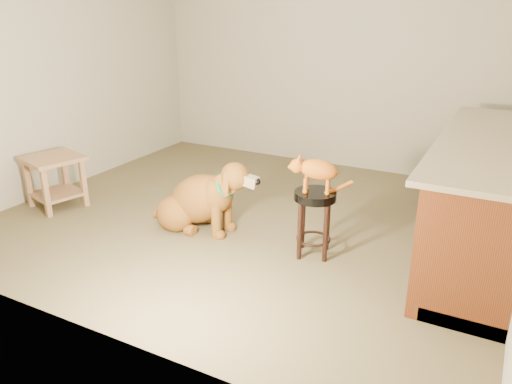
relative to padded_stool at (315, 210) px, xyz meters
The scene contains 8 objects.
floor 0.97m from the padded_stool, 152.81° to the left, with size 4.50×4.00×0.01m, color brown.
room_shell 1.57m from the padded_stool, 152.81° to the left, with size 4.54×4.04×2.62m.
cabinet_run 1.35m from the padded_stool, 31.66° to the left, with size 0.70×2.56×0.94m.
padded_stool is the anchor object (origin of this frame).
wood_stool 1.88m from the padded_stool, 58.84° to the left, with size 0.45×0.45×0.70m.
side_table 2.66m from the padded_stool, behind, with size 0.62×0.62×0.52m.
golden_retriever 1.09m from the padded_stool, behind, with size 1.15×0.56×0.73m.
tabby_kitten 0.33m from the padded_stool, 169.47° to the right, with size 0.47×0.29×0.32m.
Camera 1 is at (2.08, -3.83, 1.91)m, focal length 35.00 mm.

